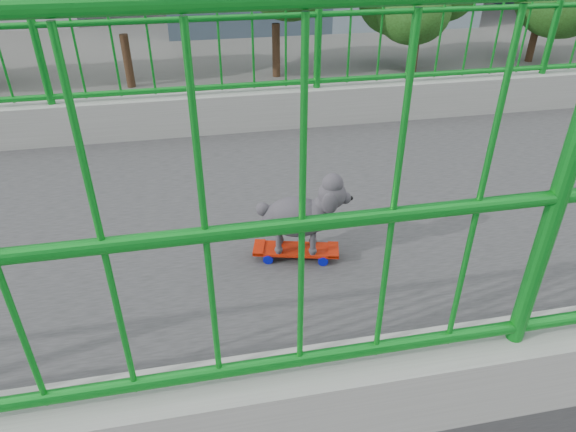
# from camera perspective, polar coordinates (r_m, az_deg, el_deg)

# --- Properties ---
(road) EXTENTS (18.00, 90.00, 0.02)m
(road) POSITION_cam_1_polar(r_m,az_deg,el_deg) (17.73, -6.56, 2.59)
(road) COLOR black
(road) RESTS_ON ground
(footbridge) EXTENTS (3.00, 24.00, 7.00)m
(footbridge) POSITION_cam_1_polar(r_m,az_deg,el_deg) (4.30, 7.11, -19.92)
(footbridge) COLOR #2D2D2F
(footbridge) RESTS_ON ground
(railing) EXTENTS (3.00, 24.00, 1.42)m
(railing) POSITION_cam_1_polar(r_m,az_deg,el_deg) (3.02, 9.58, 4.45)
(railing) COLOR gray
(railing) RESTS_ON footbridge
(skateboard) EXTENTS (0.23, 0.45, 0.06)m
(skateboard) POSITION_cam_1_polar(r_m,az_deg,el_deg) (2.63, 0.90, -3.86)
(skateboard) COLOR red
(skateboard) RESTS_ON footbridge
(poodle) EXTENTS (0.26, 0.46, 0.39)m
(poodle) POSITION_cam_1_polar(r_m,az_deg,el_deg) (2.51, 1.51, 0.27)
(poodle) COLOR #2F2C32
(poodle) RESTS_ON skateboard
(car_1) EXTENTS (1.48, 4.24, 1.40)m
(car_1) POSITION_cam_1_polar(r_m,az_deg,el_deg) (14.97, 10.23, -0.61)
(car_1) COLOR #C2070C
(car_1) RESTS_ON ground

